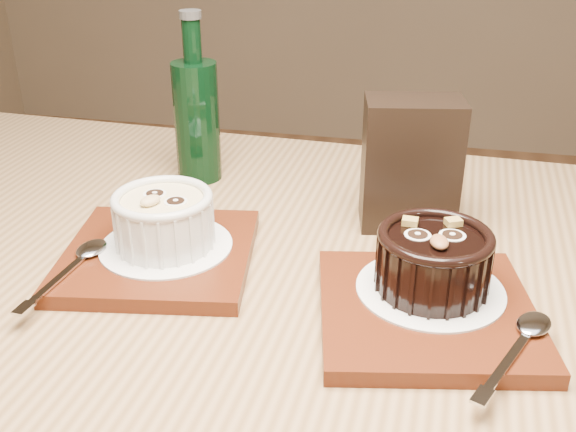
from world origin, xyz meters
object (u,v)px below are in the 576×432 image
tray_right (426,312)px  green_bottle (197,117)px  tray_left (159,255)px  table (268,369)px  ramekin_dark (434,258)px  condiment_stand (410,164)px  ramekin_white (164,217)px

tray_right → green_bottle: (-0.29, 0.25, 0.07)m
tray_right → tray_left: bearing=171.2°
table → tray_right: size_ratio=6.83×
table → tray_right: tray_right is taller
ramekin_dark → condiment_stand: condiment_stand is taller
ramekin_white → tray_right: ramekin_white is taller
table → green_bottle: bearing=121.7°
tray_left → green_bottle: size_ratio=0.87×
ramekin_white → tray_right: bearing=14.4°
ramekin_white → ramekin_dark: size_ratio=0.98×
condiment_stand → green_bottle: size_ratio=0.68×
tray_left → green_bottle: bearing=98.4°
tray_left → ramekin_dark: ramekin_dark is taller
tray_left → tray_right: same height
ramekin_white → condiment_stand: size_ratio=0.69×
condiment_stand → tray_right: bearing=-80.7°
tray_right → condiment_stand: size_ratio=1.29×
table → ramekin_white: (-0.11, 0.03, 0.14)m
table → ramekin_dark: bearing=4.3°
tray_left → tray_right: 0.26m
ramekin_dark → green_bottle: (-0.29, 0.23, 0.03)m
green_bottle → condiment_stand: bearing=-15.3°
tray_left → condiment_stand: size_ratio=1.29×
tray_right → ramekin_white: bearing=169.7°
ramekin_dark → condiment_stand: (-0.03, 0.16, 0.02)m
ramekin_white → condiment_stand: 0.26m
table → condiment_stand: size_ratio=8.78×
table → condiment_stand: 0.26m
tray_left → green_bottle: green_bottle is taller
tray_left → condiment_stand: bearing=30.8°
tray_right → table: bearing=175.2°
table → tray_right: bearing=-4.8°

